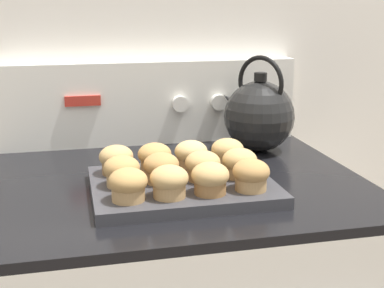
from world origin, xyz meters
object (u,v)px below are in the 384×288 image
Objects in this scene: muffin_pan at (182,186)px; muffin_r2_c2 at (191,154)px; muffin_r1_c0 at (122,171)px; muffin_r1_c3 at (240,163)px; muffin_r0_c3 at (251,175)px; muffin_r0_c0 at (128,185)px; muffin_r0_c2 at (210,178)px; muffin_r0_c1 at (169,181)px; muffin_r1_c1 at (161,168)px; muffin_r1_c2 at (203,166)px; muffin_r2_c1 at (155,157)px; tea_kettle at (259,115)px; muffin_r2_c3 at (227,152)px; muffin_r2_c0 at (116,160)px.

muffin_r2_c2 is (0.04, 0.08, 0.04)m from muffin_pan.
muffin_r2_c2 is (0.15, 0.08, 0.00)m from muffin_r1_c0.
muffin_pan is 5.06× the size of muffin_r1_c3.
muffin_r1_c3 is at bearing 88.02° from muffin_r0_c3.
muffin_r0_c2 is (0.14, 0.00, 0.00)m from muffin_r0_c0.
muffin_r0_c0 is 1.00× the size of muffin_r0_c1.
muffin_r1_c0 and muffin_r1_c1 have the same top height.
muffin_r0_c0 is 1.00× the size of muffin_r1_c2.
muffin_r2_c1 is at bearing 65.31° from muffin_r0_c0.
muffin_r1_c1 is (0.07, 0.08, 0.00)m from muffin_r0_c0.
muffin_r0_c2 is (0.07, 0.00, 0.00)m from muffin_r0_c1.
muffin_r0_c3 is at bearing 0.72° from muffin_r0_c0.
muffin_r1_c0 is 0.43m from tea_kettle.
muffin_r0_c1 is at bearing -115.58° from muffin_r2_c2.
muffin_r1_c3 is 1.00× the size of muffin_r2_c3.
muffin_r0_c2 is at bearing 0.27° from muffin_r0_c0.
muffin_r1_c3 is at bearing 0.78° from muffin_r1_c2.
muffin_r2_c0 is at bearing 161.45° from muffin_r1_c3.
muffin_r0_c3 and muffin_r2_c3 have the same top height.
muffin_r0_c3 and muffin_r1_c1 have the same top height.
tea_kettle is at bearing 45.64° from muffin_pan.
muffin_r0_c0 is 1.00× the size of muffin_r2_c1.
muffin_r1_c1 and muffin_r1_c3 have the same top height.
muffin_r1_c2 is 0.11m from muffin_r2_c3.
muffin_r1_c2 is at bearing -0.37° from muffin_r1_c0.
muffin_r1_c0 is 0.29× the size of tea_kettle.
muffin_r0_c2 is 0.29× the size of tea_kettle.
tea_kettle is at bearing 42.79° from muffin_r0_c0.
muffin_pan is at bearing -145.71° from muffin_r2_c3.
muffin_r2_c1 is at bearing 134.97° from muffin_r0_c3.
muffin_r2_c2 is (0.00, 0.16, 0.00)m from muffin_r0_c2.
muffin_r1_c0 and muffin_r2_c0 have the same top height.
muffin_r1_c1 is 1.00× the size of muffin_r2_c1.
muffin_r0_c0 is at bearing -179.28° from muffin_r0_c3.
muffin_r1_c1 is 0.11m from muffin_r2_c2.
muffin_r0_c1 and muffin_r2_c2 have the same top height.
muffin_r1_c0 is 0.23m from muffin_r1_c3.
muffin_r2_c2 is (0.15, 0.16, 0.00)m from muffin_r0_c0.
muffin_r1_c3 is 0.28m from tea_kettle.
muffin_pan is 0.14m from muffin_r0_c0.
muffin_r1_c3 is at bearing -0.80° from muffin_pan.
muffin_r2_c0 is 1.00× the size of muffin_r2_c3.
muffin_r1_c3 is at bearing -117.22° from tea_kettle.
muffin_r0_c0 is 0.24m from muffin_r1_c3.
muffin_r2_c1 is at bearing -178.00° from muffin_r2_c2.
muffin_r1_c1 is (0.07, 0.00, 0.00)m from muffin_r1_c0.
muffin_r1_c2 reaches higher than muffin_pan.
muffin_r1_c2 is at bearing -86.95° from muffin_r2_c2.
muffin_r1_c3 is at bearing -89.42° from muffin_r2_c3.
muffin_r1_c2 is (-0.07, 0.07, 0.00)m from muffin_r0_c3.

